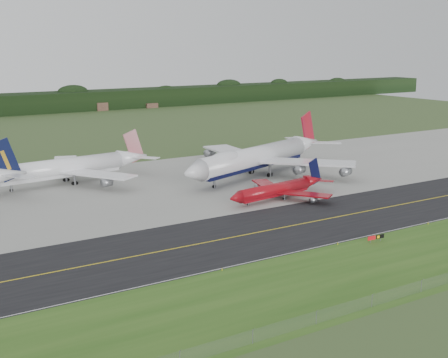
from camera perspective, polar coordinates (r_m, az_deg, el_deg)
The scene contains 15 objects.
ground at distance 153.25m, azimuth 5.30°, elevation -3.91°, with size 600.00×600.00×0.00m, color #304620.
grass_verge at distance 128.69m, azimuth 14.89°, elevation -7.51°, with size 400.00×30.00×0.01m, color #2A5218.
taxiway at distance 150.23m, azimuth 6.23°, elevation -4.27°, with size 400.00×32.00×0.02m, color black.
apron at distance 194.82m, azimuth -3.84°, elevation -0.35°, with size 400.00×78.00×0.01m, color gray.
taxiway_centreline at distance 150.22m, azimuth 6.23°, elevation -4.26°, with size 400.00×0.40×0.00m, color gold.
taxiway_edge_line at distance 139.01m, azimuth 10.21°, elevation -5.77°, with size 400.00×0.25×0.00m, color silver.
perimeter_fence at distance 120.51m, azimuth 19.47°, elevation -8.64°, with size 320.00×0.10×320.00m.
horizon_treeline at distance 402.14m, azimuth -19.25°, elevation 6.37°, with size 700.00×25.00×12.00m.
jet_ba_747 at distance 203.77m, azimuth 3.13°, elevation 2.04°, with size 71.58×57.63×18.58m.
jet_red_737 at distance 175.09m, azimuth 5.08°, elevation -0.92°, with size 36.21×29.23×9.79m.
jet_star_tail at distance 198.79m, azimuth -13.98°, elevation 1.02°, with size 56.57×47.05×14.91m.
taxiway_sign at distance 141.18m, azimuth 13.72°, elevation -5.20°, with size 4.54×0.47×1.51m.
edge_marker_left at distance 120.85m, azimuth -0.18°, elevation -8.27°, with size 0.16×0.16×0.50m, color yellow.
edge_marker_center at distance 137.94m, azimuth 10.35°, elevation -5.82°, with size 0.16×0.16×0.50m, color yellow.
edge_marker_right at distance 158.33m, azimuth 18.16°, elevation -3.87°, with size 0.16×0.16×0.50m, color yellow.
Camera 1 is at (-90.00, -116.38, 42.88)m, focal length 50.00 mm.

